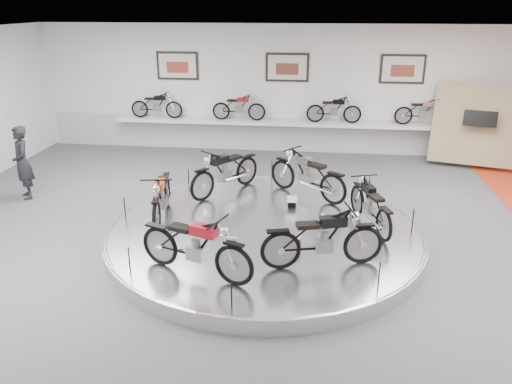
# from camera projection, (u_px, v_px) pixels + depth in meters

# --- Properties ---
(floor) EXTENTS (16.00, 16.00, 0.00)m
(floor) POSITION_uv_depth(u_px,v_px,m) (263.00, 247.00, 10.00)
(floor) COLOR #535355
(floor) RESTS_ON ground
(ceiling) EXTENTS (16.00, 16.00, 0.00)m
(ceiling) POSITION_uv_depth(u_px,v_px,m) (264.00, 40.00, 8.57)
(ceiling) COLOR white
(ceiling) RESTS_ON wall_back
(wall_back) EXTENTS (16.00, 0.00, 16.00)m
(wall_back) POSITION_uv_depth(u_px,v_px,m) (287.00, 90.00, 15.78)
(wall_back) COLOR white
(wall_back) RESTS_ON floor
(dado_band) EXTENTS (15.68, 0.04, 1.10)m
(dado_band) POSITION_uv_depth(u_px,v_px,m) (286.00, 135.00, 16.28)
(dado_band) COLOR #BCBCBA
(dado_band) RESTS_ON floor
(display_platform) EXTENTS (6.40, 6.40, 0.30)m
(display_platform) POSITION_uv_depth(u_px,v_px,m) (264.00, 234.00, 10.23)
(display_platform) COLOR silver
(display_platform) RESTS_ON floor
(platform_rim) EXTENTS (6.40, 6.40, 0.10)m
(platform_rim) POSITION_uv_depth(u_px,v_px,m) (264.00, 229.00, 10.19)
(platform_rim) COLOR #B2B2BA
(platform_rim) RESTS_ON display_platform
(shelf) EXTENTS (11.00, 0.55, 0.10)m
(shelf) POSITION_uv_depth(u_px,v_px,m) (286.00, 123.00, 15.86)
(shelf) COLOR silver
(shelf) RESTS_ON wall_back
(poster_left) EXTENTS (1.35, 0.06, 0.88)m
(poster_left) POSITION_uv_depth(u_px,v_px,m) (178.00, 66.00, 15.88)
(poster_left) COLOR beige
(poster_left) RESTS_ON wall_back
(poster_center) EXTENTS (1.35, 0.06, 0.88)m
(poster_center) POSITION_uv_depth(u_px,v_px,m) (287.00, 67.00, 15.49)
(poster_center) COLOR beige
(poster_center) RESTS_ON wall_back
(poster_right) EXTENTS (1.35, 0.06, 0.88)m
(poster_right) POSITION_uv_depth(u_px,v_px,m) (403.00, 69.00, 15.10)
(poster_right) COLOR beige
(poster_right) RESTS_ON wall_back
(display_panel) EXTENTS (2.56, 1.52, 2.30)m
(display_panel) POSITION_uv_depth(u_px,v_px,m) (475.00, 124.00, 14.59)
(display_panel) COLOR #98835E
(display_panel) RESTS_ON floor
(shelf_bike_a) EXTENTS (1.22, 0.43, 0.73)m
(shelf_bike_a) POSITION_uv_depth(u_px,v_px,m) (157.00, 107.00, 16.18)
(shelf_bike_a) COLOR black
(shelf_bike_a) RESTS_ON shelf
(shelf_bike_b) EXTENTS (1.22, 0.43, 0.73)m
(shelf_bike_b) POSITION_uv_depth(u_px,v_px,m) (239.00, 109.00, 15.88)
(shelf_bike_b) COLOR maroon
(shelf_bike_b) RESTS_ON shelf
(shelf_bike_c) EXTENTS (1.22, 0.43, 0.73)m
(shelf_bike_c) POSITION_uv_depth(u_px,v_px,m) (334.00, 111.00, 15.54)
(shelf_bike_c) COLOR black
(shelf_bike_c) RESTS_ON shelf
(shelf_bike_d) EXTENTS (1.22, 0.43, 0.73)m
(shelf_bike_d) POSITION_uv_depth(u_px,v_px,m) (423.00, 113.00, 15.24)
(shelf_bike_d) COLOR #BAB8BE
(shelf_bike_d) RESTS_ON shelf
(bike_a) EXTENTS (1.08, 1.77, 0.98)m
(bike_a) POSITION_uv_depth(u_px,v_px,m) (370.00, 204.00, 10.05)
(bike_a) COLOR black
(bike_a) RESTS_ON display_platform
(bike_b) EXTENTS (1.90, 1.65, 1.10)m
(bike_b) POSITION_uv_depth(u_px,v_px,m) (307.00, 174.00, 11.63)
(bike_b) COLOR #BAB8BE
(bike_b) RESTS_ON display_platform
(bike_c) EXTENTS (1.62, 1.90, 1.10)m
(bike_c) POSITION_uv_depth(u_px,v_px,m) (225.00, 171.00, 11.86)
(bike_c) COLOR black
(bike_c) RESTS_ON display_platform
(bike_d) EXTENTS (0.91, 1.89, 1.07)m
(bike_d) POSITION_uv_depth(u_px,v_px,m) (161.00, 196.00, 10.35)
(bike_d) COLOR #CA3D0D
(bike_d) RESTS_ON display_platform
(bike_e) EXTENTS (1.96, 1.26, 1.09)m
(bike_e) POSITION_uv_depth(u_px,v_px,m) (195.00, 245.00, 8.23)
(bike_e) COLOR maroon
(bike_e) RESTS_ON display_platform
(bike_f) EXTENTS (1.94, 1.10, 1.08)m
(bike_f) POSITION_uv_depth(u_px,v_px,m) (323.00, 238.00, 8.50)
(bike_f) COLOR black
(bike_f) RESTS_ON display_platform
(visitor) EXTENTS (0.76, 0.79, 1.82)m
(visitor) POSITION_uv_depth(u_px,v_px,m) (22.00, 163.00, 12.23)
(visitor) COLOR black
(visitor) RESTS_ON floor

